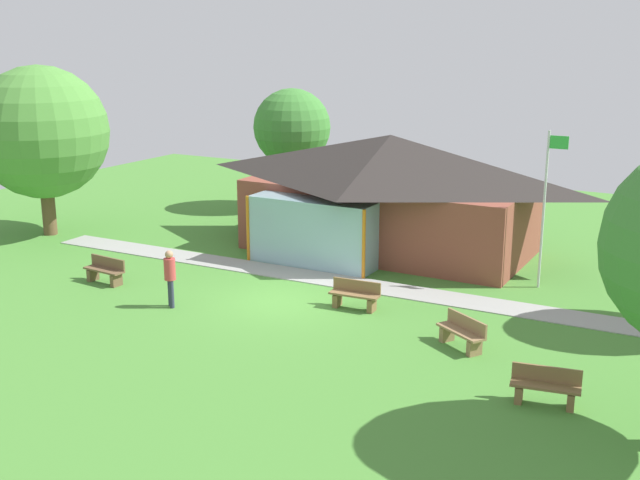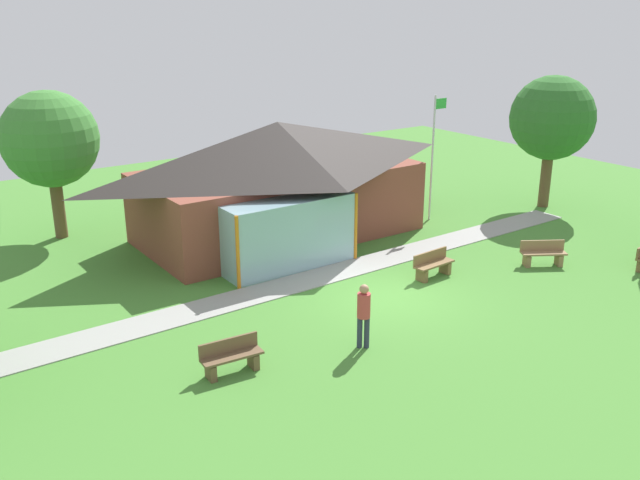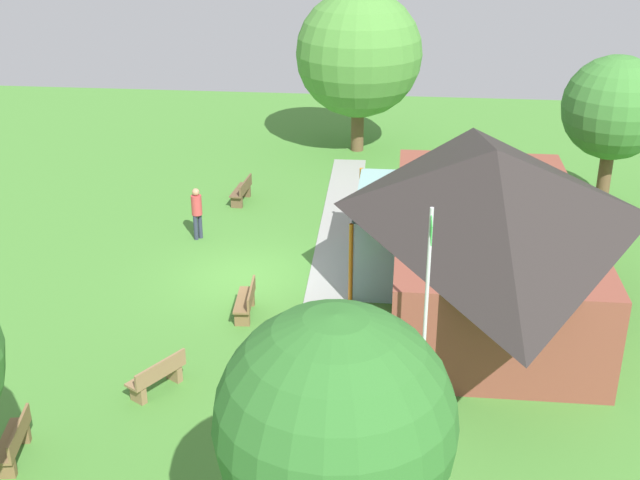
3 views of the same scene
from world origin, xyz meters
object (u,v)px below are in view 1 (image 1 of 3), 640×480
Objects in this scene: bench_mid_right at (462,333)px; tree_west_hedge at (42,132)px; pavilion at (386,191)px; bench_rear_near_path at (355,295)px; flagpole at (545,202)px; bench_mid_left at (105,271)px; visitor_strolling_lawn at (170,274)px; bench_lawn_far_right at (545,387)px; tree_behind_pavilion_left at (292,128)px.

tree_west_hedge is (-18.49, 3.40, 3.71)m from bench_mid_right.
pavilion is at bearing 18.38° from tree_west_hedge.
pavilion is at bearing -77.27° from bench_rear_near_path.
pavilion is 6.42m from flagpole.
bench_mid_left is 0.88× the size of visitor_strolling_lawn.
bench_rear_near_path is 0.98× the size of bench_lawn_far_right.
bench_mid_right is at bearing 156.26° from bench_rear_near_path.
pavilion reaches higher than bench_mid_right.
visitor_strolling_lawn reaches higher than bench_mid_right.
visitor_strolling_lawn is 11.30m from tree_west_hedge.
flagpole is 2.89× the size of visitor_strolling_lawn.
flagpole is 8.81m from bench_lawn_far_right.
bench_lawn_far_right is at bearing -147.01° from visitor_strolling_lawn.
flagpole is at bearing -136.67° from bench_rear_near_path.
tree_west_hedge is (-21.15, 5.62, 3.71)m from bench_lawn_far_right.
bench_lawn_far_right is at bearing 147.05° from bench_rear_near_path.
bench_mid_right is at bearing -173.91° from bench_mid_left.
bench_rear_near_path is 14.38m from tree_behind_pavilion_left.
tree_behind_pavilion_left is (-12.96, 6.36, 0.91)m from flagpole.
flagpole is at bearing 7.76° from tree_west_hedge.
visitor_strolling_lawn is at bearing -108.66° from pavilion.
bench_lawn_far_right is (6.42, -3.58, 0.00)m from bench_rear_near_path.
bench_rear_near_path is 0.28× the size of tree_behind_pavilion_left.
flagpole is 19.24m from tree_west_hedge.
flagpole is 14.23m from bench_mid_left.
bench_rear_near_path is at bearing -163.83° from bench_mid_left.
tree_west_hedge is at bearing -25.39° from bench_mid_left.
bench_mid_right is at bearing -10.43° from tree_west_hedge.
bench_mid_right and bench_lawn_far_right have the same top height.
flagpole is at bearing -103.60° from visitor_strolling_lawn.
tree_behind_pavilion_left is (-6.79, 4.68, 1.46)m from pavilion.
pavilion is 9.70m from bench_mid_right.
visitor_strolling_lawn is at bearing 39.12° from bench_mid_right.
pavilion is 10.38m from bench_mid_left.
pavilion is at bearing -34.59° from tree_behind_pavilion_left.
flagpole reaches higher than bench_rear_near_path.
flagpole is 3.29× the size of bench_rear_near_path.
flagpole reaches higher than bench_mid_right.
tree_west_hedge reaches higher than flagpole.
pavilion is 9.39m from visitor_strolling_lawn.
pavilion is at bearing -59.52° from bench_lawn_far_right.
bench_mid_left is 13.12m from tree_behind_pavilion_left.
bench_mid_left is 8.39m from bench_rear_near_path.
tree_behind_pavilion_left is (-3.81, 13.50, 2.68)m from visitor_strolling_lawn.
flagpole is at bearing -148.68° from bench_mid_left.
visitor_strolling_lawn reaches higher than bench_rear_near_path.
bench_mid_left is 0.23× the size of tree_west_hedge.
pavilion is at bearing 164.79° from flagpole.
visitor_strolling_lawn is (-2.98, -8.82, -1.23)m from pavilion.
bench_rear_near_path and bench_lawn_far_right have the same top height.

